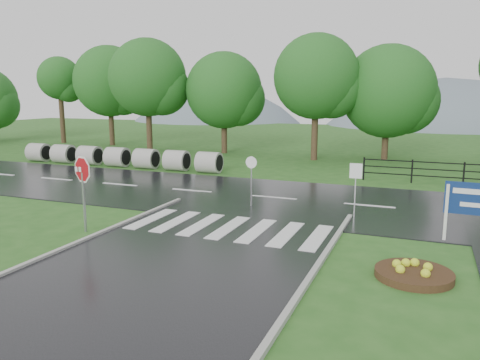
% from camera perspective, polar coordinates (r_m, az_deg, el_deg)
% --- Properties ---
extents(ground, '(120.00, 120.00, 0.00)m').
position_cam_1_polar(ground, '(11.57, -11.43, -12.41)').
color(ground, '#295B1E').
rests_on(ground, ground).
extents(main_road, '(90.00, 8.00, 0.04)m').
position_cam_1_polar(main_road, '(20.27, 4.18, -2.26)').
color(main_road, black).
rests_on(main_road, ground).
extents(crosswalk, '(6.50, 2.80, 0.02)m').
position_cam_1_polar(crosswalk, '(15.71, -1.39, -5.79)').
color(crosswalk, silver).
rests_on(crosswalk, ground).
extents(fence_west, '(9.58, 0.08, 1.20)m').
position_cam_1_polar(fence_west, '(25.20, 25.64, 0.91)').
color(fence_west, black).
rests_on(fence_west, ground).
extents(hills, '(102.00, 48.00, 48.00)m').
position_cam_1_polar(hills, '(76.56, 19.27, -5.27)').
color(hills, slate).
rests_on(hills, ground).
extents(treeline, '(83.20, 5.20, 10.00)m').
position_cam_1_polar(treeline, '(33.53, 13.13, 2.56)').
color(treeline, '#1B591C').
rests_on(treeline, ground).
extents(culvert_pipes, '(13.90, 1.20, 1.20)m').
position_cam_1_polar(culvert_pipes, '(29.99, -14.73, 2.74)').
color(culvert_pipes, '#9E9B93').
rests_on(culvert_pipes, ground).
extents(stop_sign, '(1.13, 0.39, 2.66)m').
position_cam_1_polar(stop_sign, '(15.84, -18.64, 0.46)').
color(stop_sign, '#939399').
rests_on(stop_sign, ground).
extents(flower_bed, '(1.88, 1.88, 0.38)m').
position_cam_1_polar(flower_bed, '(12.45, 20.44, -10.52)').
color(flower_bed, '#332111').
rests_on(flower_bed, ground).
extents(reg_sign_small, '(0.45, 0.05, 2.00)m').
position_cam_1_polar(reg_sign_small, '(17.34, 13.91, 0.11)').
color(reg_sign_small, '#939399').
rests_on(reg_sign_small, ground).
extents(reg_sign_round, '(0.47, 0.08, 2.04)m').
position_cam_1_polar(reg_sign_round, '(18.48, 1.39, 0.66)').
color(reg_sign_round, '#939399').
rests_on(reg_sign_round, ground).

